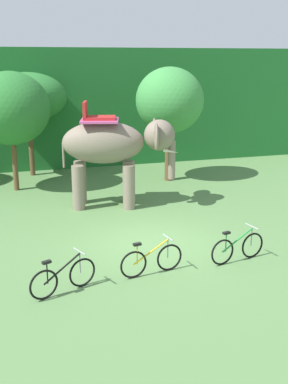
{
  "coord_description": "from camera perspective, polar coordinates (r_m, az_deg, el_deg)",
  "views": [
    {
      "loc": [
        -3.88,
        -12.16,
        5.21
      ],
      "look_at": [
        0.05,
        1.0,
        1.3
      ],
      "focal_mm": 43.92,
      "sensor_mm": 36.0,
      "label": 1
    }
  ],
  "objects": [
    {
      "name": "ground_plane",
      "position": [
        13.79,
        0.99,
        -6.32
      ],
      "size": [
        80.0,
        80.0,
        0.0
      ],
      "primitive_type": "plane",
      "color": "#567F47"
    },
    {
      "name": "foliage_hedge",
      "position": [
        26.02,
        -8.12,
        10.55
      ],
      "size": [
        36.0,
        6.0,
        5.72
      ],
      "primitive_type": "cube",
      "color": "#1E6028",
      "rests_on": "ground"
    },
    {
      "name": "tree_left",
      "position": [
        19.43,
        -15.89,
        9.72
      ],
      "size": [
        3.09,
        3.09,
        4.77
      ],
      "color": "brown",
      "rests_on": "ground"
    },
    {
      "name": "tree_right",
      "position": [
        21.87,
        -13.92,
        11.1
      ],
      "size": [
        3.45,
        3.45,
        4.65
      ],
      "color": "brown",
      "rests_on": "ground"
    },
    {
      "name": "tree_far_right",
      "position": [
        20.36,
        3.14,
        10.98
      ],
      "size": [
        2.9,
        2.9,
        4.9
      ],
      "color": "brown",
      "rests_on": "ground"
    },
    {
      "name": "elephant",
      "position": [
        16.79,
        -3.82,
        5.54
      ],
      "size": [
        4.25,
        2.53,
        3.78
      ],
      "color": "gray",
      "rests_on": "ground"
    },
    {
      "name": "bike_black",
      "position": [
        11.08,
        -9.77,
        -10.17
      ],
      "size": [
        1.6,
        0.76,
        0.92
      ],
      "color": "black",
      "rests_on": "ground"
    },
    {
      "name": "bike_yellow",
      "position": [
        11.8,
        0.93,
        -8.24
      ],
      "size": [
        1.7,
        0.52,
        0.92
      ],
      "color": "black",
      "rests_on": "ground"
    },
    {
      "name": "bike_green",
      "position": [
        12.76,
        11.3,
        -6.64
      ],
      "size": [
        1.69,
        0.54,
        0.92
      ],
      "color": "black",
      "rests_on": "ground"
    }
  ]
}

